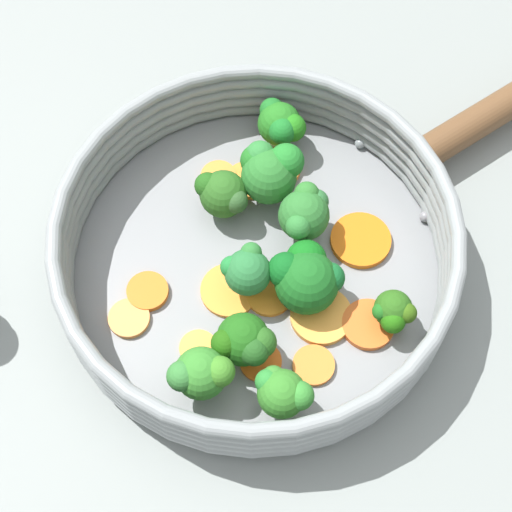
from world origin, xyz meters
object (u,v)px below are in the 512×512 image
at_px(broccoli_floret_5, 393,312).
at_px(broccoli_floret_1, 282,392).
at_px(carrot_slice_1, 321,316).
at_px(carrot_slice_2, 314,365).
at_px(broccoli_floret_9, 304,214).
at_px(carrot_slice_8, 214,178).
at_px(broccoli_floret_7, 245,342).
at_px(carrot_slice_10, 261,361).
at_px(carrot_slice_9, 230,290).
at_px(carrot_slice_11, 368,324).
at_px(carrot_slice_4, 148,291).
at_px(skillet, 256,268).
at_px(carrot_slice_5, 247,180).
at_px(broccoli_floret_3, 247,271).
at_px(carrot_slice_0, 278,168).
at_px(broccoli_floret_6, 223,194).
at_px(carrot_slice_3, 129,318).
at_px(broccoli_floret_2, 201,374).
at_px(broccoli_floret_8, 270,171).
at_px(carrot_slice_7, 361,240).
at_px(carrot_slice_6, 198,348).
at_px(carrot_slice_12, 267,295).
at_px(broccoli_floret_0, 281,124).
at_px(broccoli_floret_4, 306,277).

bearing_deg(broccoli_floret_5, broccoli_floret_1, 106.55).
relative_size(carrot_slice_1, carrot_slice_2, 1.51).
height_order(broccoli_floret_1, broccoli_floret_9, broccoli_floret_9).
bearing_deg(carrot_slice_8, broccoli_floret_7, 168.48).
height_order(carrot_slice_8, carrot_slice_10, carrot_slice_8).
height_order(carrot_slice_9, carrot_slice_11, carrot_slice_11).
bearing_deg(broccoli_floret_9, carrot_slice_4, 91.98).
xyz_separation_m(carrot_slice_8, broccoli_floret_5, (-0.17, -0.08, 0.02)).
distance_m(skillet, carrot_slice_5, 0.08).
bearing_deg(broccoli_floret_3, carrot_slice_8, -5.72).
bearing_deg(carrot_slice_0, broccoli_floret_6, 109.93).
height_order(carrot_slice_3, carrot_slice_9, same).
bearing_deg(skillet, broccoli_floret_2, 137.78).
bearing_deg(broccoli_floret_8, carrot_slice_7, -143.71).
bearing_deg(broccoli_floret_1, carrot_slice_10, 2.88).
distance_m(carrot_slice_10, broccoli_floret_7, 0.03).
bearing_deg(carrot_slice_1, carrot_slice_4, 60.07).
bearing_deg(broccoli_floret_2, carrot_slice_6, -12.60).
relative_size(broccoli_floret_6, broccoli_floret_7, 0.94).
bearing_deg(broccoli_floret_1, broccoli_floret_8, -18.84).
distance_m(carrot_slice_2, carrot_slice_12, 0.07).
bearing_deg(carrot_slice_6, carrot_slice_5, -34.94).
bearing_deg(carrot_slice_10, broccoli_floret_0, -26.20).
bearing_deg(carrot_slice_5, carrot_slice_12, 167.61).
distance_m(broccoli_floret_3, broccoli_floret_9, 0.06).
bearing_deg(broccoli_floret_6, carrot_slice_9, 163.24).
bearing_deg(carrot_slice_7, broccoli_floret_9, 59.55).
distance_m(carrot_slice_4, broccoli_floret_5, 0.19).
distance_m(carrot_slice_2, broccoli_floret_5, 0.07).
bearing_deg(broccoli_floret_6, broccoli_floret_1, 173.97).
xyz_separation_m(carrot_slice_1, carrot_slice_8, (0.14, 0.03, -0.00)).
bearing_deg(skillet, carrot_slice_0, -32.87).
distance_m(broccoli_floret_2, broccoli_floret_7, 0.04).
height_order(carrot_slice_5, broccoli_floret_0, broccoli_floret_0).
height_order(skillet, carrot_slice_6, carrot_slice_6).
bearing_deg(carrot_slice_1, broccoli_floret_9, -11.57).
distance_m(broccoli_floret_3, broccoli_floret_8, 0.09).
xyz_separation_m(carrot_slice_3, carrot_slice_11, (-0.07, -0.16, 0.00)).
height_order(skillet, carrot_slice_1, carrot_slice_1).
relative_size(broccoli_floret_1, broccoli_floret_2, 0.98).
bearing_deg(broccoli_floret_6, carrot_slice_1, -162.40).
bearing_deg(carrot_slice_5, carrot_slice_3, 122.86).
bearing_deg(carrot_slice_11, carrot_slice_4, 59.45).
xyz_separation_m(skillet, carrot_slice_9, (-0.01, 0.03, 0.01)).
relative_size(carrot_slice_12, broccoli_floret_3, 0.73).
height_order(carrot_slice_9, carrot_slice_12, same).
bearing_deg(broccoli_floret_4, broccoli_floret_5, -132.90).
bearing_deg(broccoli_floret_3, carrot_slice_12, -133.79).
bearing_deg(skillet, carrot_slice_3, 94.51).
relative_size(carrot_slice_2, broccoli_floret_4, 0.56).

